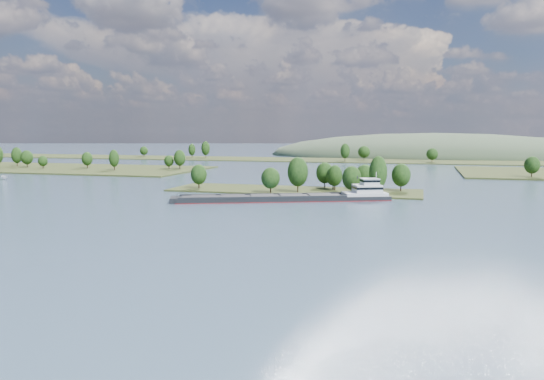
% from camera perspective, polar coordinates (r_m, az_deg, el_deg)
% --- Properties ---
extents(ground, '(1800.00, 1800.00, 0.00)m').
position_cam_1_polar(ground, '(155.39, -2.76, -2.54)').
color(ground, '#394A63').
rests_on(ground, ground).
extents(tree_island, '(100.00, 31.40, 15.66)m').
position_cam_1_polar(tree_island, '(209.39, 4.39, 0.86)').
color(tree_island, '#293216').
rests_on(tree_island, ground).
extents(back_shoreline, '(900.00, 60.00, 15.77)m').
position_cam_1_polar(back_shoreline, '(427.92, 10.20, 3.17)').
color(back_shoreline, '#293216').
rests_on(back_shoreline, ground).
extents(hill_west, '(320.00, 160.00, 44.00)m').
position_cam_1_polar(hill_west, '(526.17, 17.01, 3.50)').
color(hill_west, '#35452F').
rests_on(hill_west, ground).
extents(cargo_barge, '(73.51, 36.91, 10.25)m').
position_cam_1_polar(cargo_barge, '(184.01, 2.72, -0.73)').
color(cargo_barge, black).
rests_on(cargo_barge, ground).
extents(motorboat, '(6.27, 4.98, 2.30)m').
position_cam_1_polar(motorboat, '(293.33, -26.84, 1.22)').
color(motorboat, silver).
rests_on(motorboat, ground).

